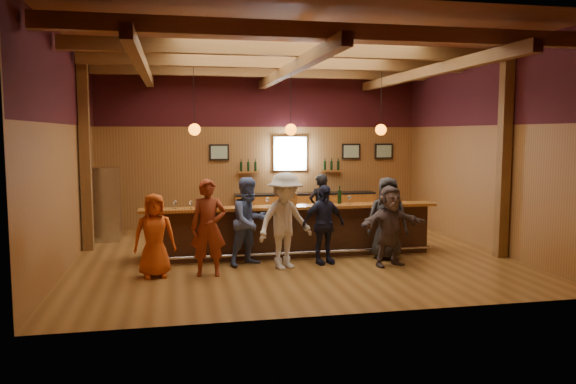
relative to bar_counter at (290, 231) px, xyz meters
name	(u,v)px	position (x,y,z in m)	size (l,w,h in m)	color
room	(290,105)	(-0.02, -0.09, 2.69)	(9.04, 9.00, 4.52)	brown
bar_counter	(290,231)	(0.00, 0.00, 0.00)	(6.30, 1.07, 1.11)	black
back_bar_cabinet	(305,209)	(1.18, 3.57, -0.05)	(4.00, 0.52, 0.95)	#94501A
window	(290,154)	(0.78, 3.80, 1.53)	(0.95, 0.09, 0.95)	silver
framed_pictures	(320,152)	(1.65, 3.79, 1.58)	(5.35, 0.05, 0.45)	black
wine_shelves	(291,169)	(0.78, 3.73, 1.10)	(3.00, 0.18, 0.30)	#94501A
pendant_lights	(291,129)	(-0.02, -0.15, 2.19)	(4.24, 0.24, 1.37)	black
stainless_fridge	(105,204)	(-4.12, 2.45, 0.38)	(0.70, 0.70, 1.80)	silver
customer_orange	(154,235)	(-2.82, -1.40, 0.25)	(0.75, 0.49, 1.54)	#C34812
customer_redvest	(208,228)	(-1.84, -1.48, 0.38)	(0.65, 0.43, 1.79)	maroon
customer_denim	(250,221)	(-0.99, -0.80, 0.36)	(0.86, 0.67, 1.76)	#485C91
customer_white	(285,221)	(-0.36, -1.24, 0.42)	(1.21, 0.70, 1.88)	silver
customer_navy	(323,224)	(0.48, -0.98, 0.28)	(0.94, 0.39, 1.60)	#1B1F37
customer_brown	(390,226)	(1.72, -1.42, 0.28)	(1.49, 0.47, 1.61)	#514241
customer_dark	(387,218)	(1.89, -0.85, 0.34)	(0.84, 0.55, 1.72)	#28282A
bartender	(320,209)	(0.97, 1.14, 0.31)	(0.60, 0.40, 1.66)	black
ice_bucket	(291,199)	(-0.03, -0.26, 0.72)	(0.25, 0.25, 0.27)	brown
bottle_a	(326,198)	(0.73, -0.28, 0.72)	(0.08, 0.08, 0.35)	black
bottle_b	(340,197)	(1.06, -0.17, 0.74)	(0.08, 0.08, 0.38)	black
glass_a	(175,203)	(-2.43, -0.30, 0.71)	(0.07, 0.07, 0.17)	silver
glass_b	(191,203)	(-2.12, -0.41, 0.71)	(0.08, 0.08, 0.17)	silver
glass_c	(209,202)	(-1.75, -0.38, 0.71)	(0.07, 0.07, 0.17)	silver
glass_d	(242,201)	(-1.09, -0.37, 0.71)	(0.07, 0.07, 0.17)	silver
glass_e	(267,200)	(-0.56, -0.38, 0.73)	(0.09, 0.09, 0.20)	silver
glass_f	(326,200)	(0.70, -0.38, 0.71)	(0.07, 0.07, 0.17)	silver
glass_g	(349,198)	(1.24, -0.31, 0.72)	(0.09, 0.09, 0.19)	silver
glass_h	(388,197)	(2.14, -0.27, 0.71)	(0.08, 0.08, 0.17)	silver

